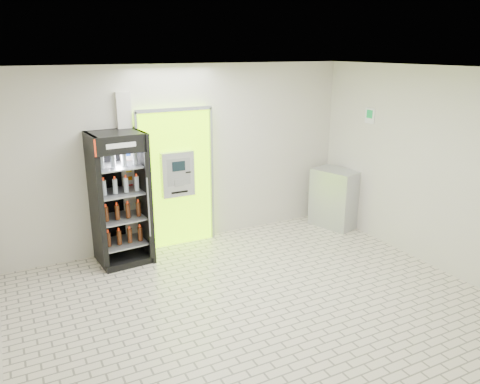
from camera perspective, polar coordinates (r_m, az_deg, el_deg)
ground at (r=6.33m, az=1.96°, el=-13.55°), size 6.00×6.00×0.00m
room_shell at (r=5.62m, az=2.15°, el=2.83°), size 6.00×6.00×6.00m
atm_assembly at (r=7.85m, az=-7.82°, el=1.76°), size 1.30×0.24×2.33m
pillar at (r=7.64m, az=-13.46°, el=2.02°), size 0.22×0.11×2.60m
beverage_cooler at (r=7.41m, az=-14.41°, el=-1.08°), size 0.83×0.76×2.05m
steel_cabinet at (r=8.94m, az=11.49°, el=-0.72°), size 0.78×0.94×1.09m
exit_sign at (r=8.43m, az=15.56°, el=8.95°), size 0.02×0.22×0.26m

